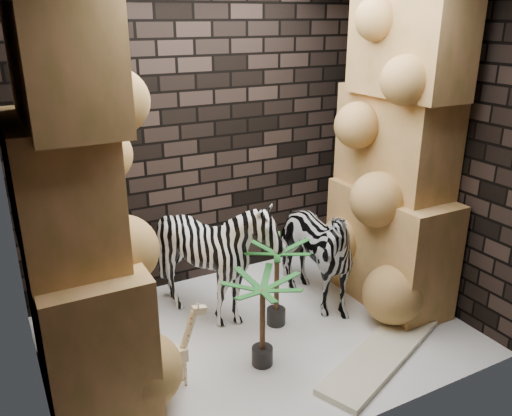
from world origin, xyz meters
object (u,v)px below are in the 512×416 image
giraffe_toy (171,348)px  surfboard (381,354)px  zebra_right (309,242)px  palm_front (277,284)px  palm_back (262,322)px  zebra_left (216,264)px

giraffe_toy → surfboard: (1.63, -0.45, -0.31)m
zebra_right → palm_front: (-0.45, -0.18, -0.25)m
zebra_right → palm_back: (-0.84, -0.63, -0.26)m
giraffe_toy → palm_front: bearing=18.2°
zebra_left → surfboard: bearing=-34.9°
zebra_left → palm_back: zebra_left is taller
surfboard → giraffe_toy: bearing=141.8°
zebra_left → palm_back: 0.80m
zebra_left → surfboard: size_ratio=0.83×
zebra_left → palm_front: 0.57m
giraffe_toy → surfboard: 1.72m
palm_back → giraffe_toy: bearing=174.1°
zebra_left → palm_front: zebra_left is taller
palm_back → zebra_right: bearing=37.1°
zebra_right → surfboard: zebra_right is taller
zebra_left → surfboard: 1.59m
palm_front → surfboard: bearing=-58.0°
zebra_left → palm_front: (0.44, -0.33, -0.16)m
giraffe_toy → surfboard: size_ratio=0.46×
zebra_left → palm_back: bearing=-71.1°
zebra_right → surfboard: (0.07, -1.01, -0.62)m
palm_front → surfboard: size_ratio=0.54×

